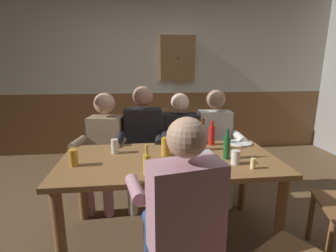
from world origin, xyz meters
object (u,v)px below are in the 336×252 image
bottle_0 (212,135)px  pint_glass_0 (235,157)px  person_1 (143,140)px  person_3 (216,140)px  chair_empty_near_left (154,140)px  table_candle (253,163)px  wall_dart_cabinet (177,58)px  condiment_caddy (203,154)px  plate_0 (241,143)px  plate_1 (190,144)px  pint_glass_1 (166,146)px  dining_table (170,170)px  bottle_2 (202,138)px  pint_glass_2 (73,158)px  pint_glass_3 (195,164)px  person_4 (181,208)px  pint_glass_4 (115,146)px  person_0 (105,144)px  person_2 (180,143)px  bottle_3 (147,163)px  bottle_1 (227,147)px

bottle_0 → pint_glass_0: bottle_0 is taller
person_1 → bottle_0: size_ratio=5.41×
person_3 → chair_empty_near_left: person_3 is taller
table_candle → wall_dart_cabinet: (-0.19, 2.51, 0.81)m
condiment_caddy → plate_0: bearing=34.5°
plate_1 → pint_glass_1: (-0.26, -0.26, 0.07)m
dining_table → bottle_0: size_ratio=7.60×
chair_empty_near_left → pint_glass_0: (0.54, -1.54, 0.30)m
bottle_2 → wall_dart_cabinet: (0.08, 2.05, 0.73)m
dining_table → pint_glass_2: 0.76m
pint_glass_2 → pint_glass_3: pint_glass_3 is taller
person_4 → pint_glass_4: size_ratio=9.76×
dining_table → wall_dart_cabinet: (0.39, 2.23, 0.95)m
person_3 → table_candle: bearing=94.4°
chair_empty_near_left → table_candle: (0.63, -1.64, 0.29)m
person_0 → pint_glass_1: 0.83m
pint_glass_0 → pint_glass_1: 0.58m
person_0 → condiment_caddy: person_0 is taller
wall_dart_cabinet → bottle_2: bearing=-92.1°
chair_empty_near_left → plate_0: size_ratio=4.07×
person_1 → person_2: size_ratio=1.07×
dining_table → plate_1: plate_1 is taller
plate_0 → bottle_3: 1.10m
plate_0 → plate_1: 0.50m
plate_1 → dining_table: bearing=-124.4°
chair_empty_near_left → bottle_3: (-0.15, -1.65, 0.33)m
wall_dart_cabinet → pint_glass_4: bearing=-112.4°
plate_1 → pint_glass_4: 0.71m
person_4 → bottle_1: size_ratio=4.79×
person_4 → bottle_0: 1.09m
bottle_1 → bottle_2: bearing=121.7°
dining_table → person_3: person_3 is taller
plate_0 → plate_1: bearing=176.3°
bottle_2 → pint_glass_4: 0.77m
bottle_2 → bottle_3: size_ratio=1.34×
dining_table → pint_glass_2: size_ratio=13.92×
bottle_0 → bottle_2: size_ratio=0.80×
wall_dart_cabinet → condiment_caddy: bearing=-92.9°
chair_empty_near_left → pint_glass_4: bearing=69.0°
person_2 → pint_glass_2: (-0.93, -0.73, 0.14)m
condiment_caddy → bottle_3: size_ratio=0.64×
person_3 → wall_dart_cabinet: size_ratio=1.73×
bottle_0 → pint_glass_4: size_ratio=1.86×
condiment_caddy → person_3: bearing=64.4°
plate_0 → wall_dart_cabinet: 2.12m
person_0 → person_3: size_ratio=0.98×
pint_glass_0 → wall_dart_cabinet: wall_dart_cabinet is taller
person_4 → bottle_0: size_ratio=5.25×
person_4 → bottle_0: (0.46, 0.98, 0.15)m
plate_1 → wall_dart_cabinet: bearing=85.3°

